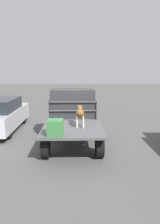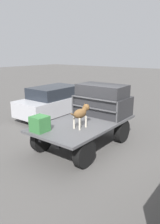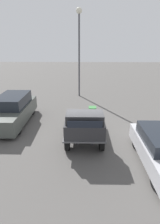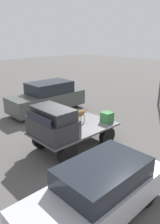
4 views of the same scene
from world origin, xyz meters
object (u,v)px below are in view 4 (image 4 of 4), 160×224
at_px(flatbed_truck, 75,133).
at_px(parked_pickup_far, 48,97).
at_px(dog, 79,113).
at_px(cargo_crate, 107,117).
at_px(parked_sedan, 99,191).

xyz_separation_m(flatbed_truck, parked_pickup_far, (-1.99, -4.84, 0.31)).
distance_m(flatbed_truck, dog, 0.92).
xyz_separation_m(cargo_crate, parked_pickup_far, (-0.44, -5.36, -0.18)).
bearing_deg(cargo_crate, dog, -36.41).
relative_size(flatbed_truck, dog, 4.07).
xyz_separation_m(parked_sedan, parked_pickup_far, (-4.25, -8.28, 0.16)).
bearing_deg(parked_sedan, flatbed_truck, -124.53).
bearing_deg(parked_sedan, cargo_crate, -143.81).
bearing_deg(cargo_crate, parked_pickup_far, -94.64).
distance_m(parked_sedan, parked_pickup_far, 9.31).
bearing_deg(parked_pickup_far, dog, 71.76).
relative_size(flatbed_truck, parked_pickup_far, 0.76).
bearing_deg(dog, parked_pickup_far, -118.55).
relative_size(dog, cargo_crate, 1.96).
height_order(flatbed_truck, parked_sedan, parked_sedan).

